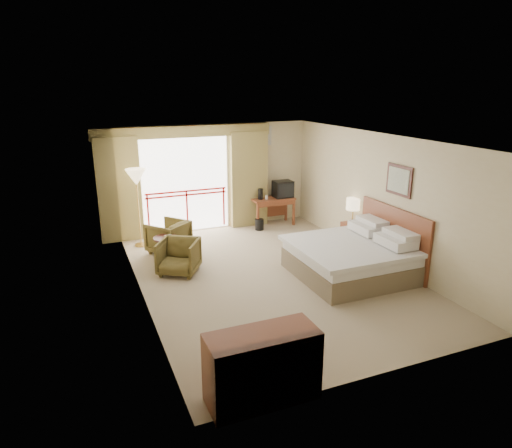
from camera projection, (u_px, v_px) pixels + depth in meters
name	position (u px, v px, depth m)	size (l,w,h in m)	color
floor	(270.00, 275.00, 9.10)	(7.00, 7.00, 0.00)	gray
ceiling	(272.00, 139.00, 8.30)	(7.00, 7.00, 0.00)	white
wall_back	(216.00, 177.00, 11.79)	(5.00, 5.00, 0.00)	beige
wall_front	(388.00, 280.00, 5.61)	(5.00, 5.00, 0.00)	beige
wall_left	(138.00, 225.00, 7.79)	(7.00, 7.00, 0.00)	beige
wall_right	(379.00, 198.00, 9.61)	(7.00, 7.00, 0.00)	beige
balcony_door	(186.00, 185.00, 11.53)	(2.40, 2.40, 0.00)	white
balcony_railing	(187.00, 200.00, 11.62)	(2.09, 0.03, 1.02)	#B7130F
curtain_left	(119.00, 190.00, 10.80)	(1.00, 0.26, 2.50)	olive
curtain_right	(248.00, 179.00, 12.00)	(1.00, 0.26, 2.50)	olive
valance	(184.00, 131.00, 11.04)	(4.40, 0.22, 0.28)	olive
hvac_vent	(262.00, 136.00, 11.94)	(0.50, 0.04, 0.50)	silver
bed	(352.00, 257.00, 9.00)	(2.13, 2.06, 0.97)	brown
headboard	(393.00, 238.00, 9.27)	(0.06, 2.10, 1.30)	brown
framed_art	(399.00, 180.00, 8.92)	(0.04, 0.72, 0.60)	black
nightstand	(353.00, 235.00, 10.57)	(0.41, 0.48, 0.58)	brown
table_lamp	(353.00, 204.00, 10.39)	(0.32, 0.32, 0.57)	tan
phone	(355.00, 224.00, 10.32)	(0.18, 0.14, 0.08)	black
desk	(272.00, 204.00, 12.22)	(1.14, 0.55, 0.74)	brown
tv	(283.00, 189.00, 12.17)	(0.49, 0.39, 0.45)	black
coffee_maker	(260.00, 194.00, 11.96)	(0.13, 0.13, 0.29)	black
cup	(266.00, 197.00, 12.00)	(0.07, 0.07, 0.11)	white
wastebasket	(259.00, 224.00, 11.88)	(0.23, 0.23, 0.29)	black
armchair_far	(169.00, 252.00, 10.36)	(0.78, 0.80, 0.73)	#463C1C
armchair_near	(180.00, 273.00, 9.22)	(0.75, 0.77, 0.70)	#463C1C
side_table	(166.00, 246.00, 9.62)	(0.52, 0.52, 0.57)	black
book	(166.00, 237.00, 9.57)	(0.15, 0.20, 0.02)	white
floor_lamp	(136.00, 180.00, 10.31)	(0.46, 0.46, 1.82)	tan
dresser	(262.00, 367.00, 5.41)	(1.34, 0.57, 0.89)	brown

